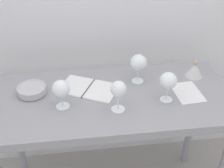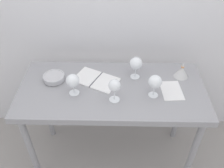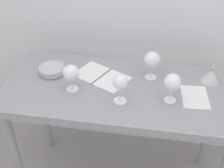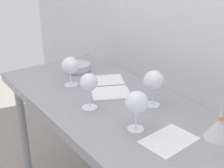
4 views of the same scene
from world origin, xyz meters
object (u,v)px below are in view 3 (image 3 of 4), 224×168
Objects in this scene: wine_glass_far_right at (152,60)px; tasting_sheet_upper at (195,97)px; decanter_funnel at (211,75)px; wine_glass_near_center at (120,83)px; open_notebook at (102,77)px; tasting_bowl at (52,70)px; wine_glass_near_right at (172,83)px; wine_glass_near_left at (71,74)px.

wine_glass_far_right is 0.33m from tasting_sheet_upper.
decanter_funnel reaches higher than tasting_sheet_upper.
wine_glass_far_right reaches higher than tasting_sheet_upper.
tasting_sheet_upper is at bearing 13.97° from wine_glass_near_center.
open_notebook reaches higher than tasting_sheet_upper.
wine_glass_near_center is at bearing -121.12° from wine_glass_far_right.
wine_glass_near_center is 1.06× the size of tasting_bowl.
wine_glass_near_right reaches higher than decanter_funnel.
tasting_bowl is (-0.89, 0.10, 0.02)m from tasting_sheet_upper.
wine_glass_near_right is 0.19m from tasting_sheet_upper.
tasting_sheet_upper is (0.14, 0.05, -0.12)m from wine_glass_near_right.
wine_glass_near_right is 0.82× the size of tasting_sheet_upper.
decanter_funnel is (0.24, 0.23, -0.08)m from wine_glass_near_right.
wine_glass_near_right reaches higher than wine_glass_near_left.
wine_glass_near_center is 0.45m from tasting_sheet_upper.
wine_glass_near_left is at bearing -39.52° from tasting_bowl.
wine_glass_near_right is 1.05× the size of tasting_bowl.
tasting_sheet_upper is 0.21m from decanter_funnel.
open_notebook is at bearing 45.55° from wine_glass_near_left.
open_notebook is (0.15, 0.15, -0.11)m from wine_glass_near_left.
wine_glass_near_center is at bearing -169.38° from wine_glass_near_right.
tasting_bowl is at bearing 169.37° from tasting_sheet_upper.
wine_glass_far_right reaches higher than tasting_bowl.
decanter_funnel is (0.99, 0.07, 0.02)m from tasting_bowl.
wine_glass_near_left reaches higher than open_notebook.
wine_glass_near_center is 1.07× the size of wine_glass_near_left.
wine_glass_near_right is 0.77m from tasting_bowl.
tasting_bowl is (-0.63, -0.05, -0.10)m from wine_glass_far_right.
decanter_funnel is at bearing 43.12° from wine_glass_near_right.
wine_glass_near_left is (-0.29, 0.06, -0.02)m from wine_glass_near_center.
wine_glass_far_right reaches higher than wine_glass_near_center.
wine_glass_far_right is at bearing 58.88° from wine_glass_near_center.
wine_glass_near_center reaches higher than tasting_bowl.
wine_glass_far_right is 1.07× the size of tasting_bowl.
wine_glass_far_right reaches higher than decanter_funnel.
open_notebook is 1.82× the size of tasting_sheet_upper.
wine_glass_near_right is 0.47m from open_notebook.
tasting_bowl is at bearing 140.48° from wine_glass_near_left.
wine_glass_near_center is (-0.28, -0.05, 0.01)m from wine_glass_near_right.
wine_glass_far_right is 1.08× the size of wine_glass_near_left.
wine_glass_far_right reaches higher than wine_glass_near_left.
wine_glass_near_left is at bearing 179.28° from tasting_sheet_upper.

